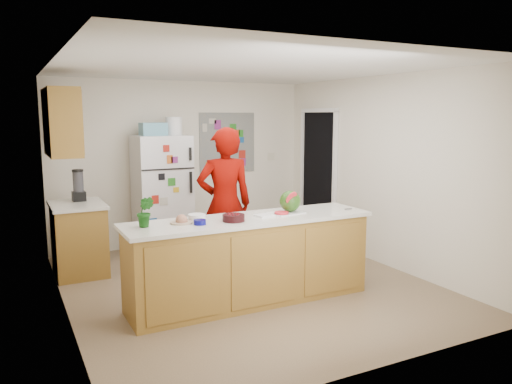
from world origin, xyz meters
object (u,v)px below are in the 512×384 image
refrigerator (162,194)px  person (225,204)px  cherry_bowl (234,218)px  watermelon (290,201)px

refrigerator → person: size_ratio=0.92×
cherry_bowl → watermelon: bearing=9.9°
refrigerator → watermelon: size_ratio=7.32×
person → cherry_bowl: size_ratio=8.19×
refrigerator → person: 1.59m
cherry_bowl → refrigerator: bearing=90.5°
watermelon → cherry_bowl: bearing=-170.1°
person → cherry_bowl: person is taller
refrigerator → person: (0.32, -1.56, 0.07)m
person → watermelon: (0.45, -0.78, 0.13)m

